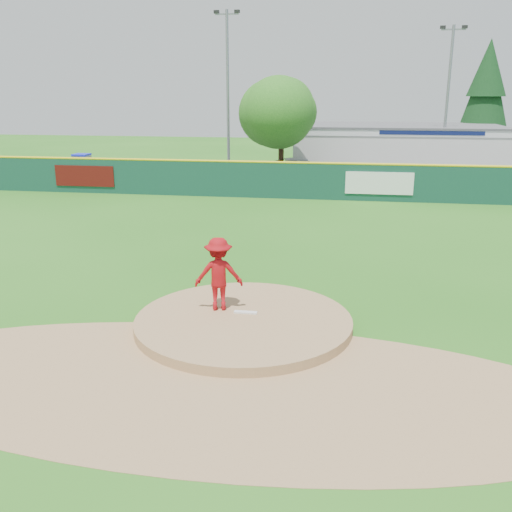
% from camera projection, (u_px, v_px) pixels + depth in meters
% --- Properties ---
extents(ground, '(120.00, 120.00, 0.00)m').
position_uv_depth(ground, '(244.00, 327.00, 14.51)').
color(ground, '#286B19').
rests_on(ground, ground).
extents(pitchers_mound, '(5.50, 5.50, 0.50)m').
position_uv_depth(pitchers_mound, '(244.00, 327.00, 14.51)').
color(pitchers_mound, '#9E774C').
rests_on(pitchers_mound, ground).
extents(pitching_rubber, '(0.60, 0.15, 0.04)m').
position_uv_depth(pitching_rubber, '(246.00, 312.00, 14.72)').
color(pitching_rubber, white).
rests_on(pitching_rubber, pitchers_mound).
extents(infield_dirt_arc, '(15.40, 15.40, 0.01)m').
position_uv_depth(infield_dirt_arc, '(217.00, 384.00, 11.67)').
color(infield_dirt_arc, '#9E774C').
rests_on(infield_dirt_arc, ground).
extents(parking_lot, '(44.00, 16.00, 0.02)m').
position_uv_depth(parking_lot, '(312.00, 176.00, 40.11)').
color(parking_lot, '#38383A').
rests_on(parking_lot, ground).
extents(pitcher, '(1.37, 0.96, 1.93)m').
position_uv_depth(pitcher, '(219.00, 274.00, 14.76)').
color(pitcher, '#A10D13').
rests_on(pitcher, pitchers_mound).
extents(van, '(5.91, 3.99, 1.50)m').
position_uv_depth(van, '(303.00, 169.00, 37.80)').
color(van, silver).
rests_on(van, parking_lot).
extents(pool_building_grp, '(15.20, 8.20, 3.31)m').
position_uv_depth(pool_building_grp, '(396.00, 147.00, 43.47)').
color(pool_building_grp, silver).
rests_on(pool_building_grp, ground).
extents(fence_banners, '(20.44, 0.04, 1.20)m').
position_uv_depth(fence_banners, '(226.00, 179.00, 31.87)').
color(fence_banners, '#530F0B').
rests_on(fence_banners, ground).
extents(playground_slide, '(1.03, 2.91, 1.61)m').
position_uv_depth(playground_slide, '(82.00, 165.00, 39.33)').
color(playground_slide, '#1B2BE6').
rests_on(playground_slide, ground).
extents(outfield_fence, '(40.00, 0.14, 2.07)m').
position_uv_depth(outfield_fence, '(302.00, 179.00, 31.27)').
color(outfield_fence, '#133F32').
rests_on(outfield_fence, ground).
extents(deciduous_tree, '(5.60, 5.60, 7.36)m').
position_uv_depth(deciduous_tree, '(282.00, 110.00, 37.25)').
color(deciduous_tree, '#382314').
rests_on(deciduous_tree, ground).
extents(conifer_tree, '(4.40, 4.40, 9.50)m').
position_uv_depth(conifer_tree, '(486.00, 94.00, 45.12)').
color(conifer_tree, '#382314').
rests_on(conifer_tree, ground).
extents(light_pole_left, '(1.75, 0.25, 11.00)m').
position_uv_depth(light_pole_left, '(228.00, 87.00, 39.34)').
color(light_pole_left, gray).
rests_on(light_pole_left, ground).
extents(light_pole_right, '(1.75, 0.25, 10.00)m').
position_uv_depth(light_pole_right, '(448.00, 94.00, 39.09)').
color(light_pole_right, gray).
rests_on(light_pole_right, ground).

